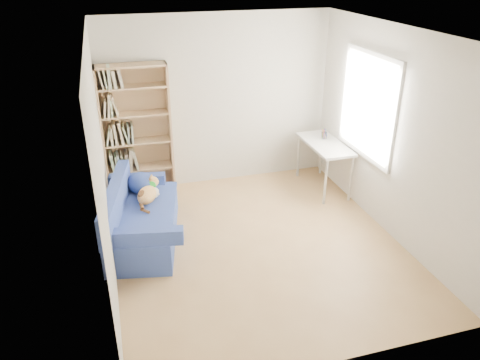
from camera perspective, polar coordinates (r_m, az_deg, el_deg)
name	(u,v)px	position (r m, az deg, el deg)	size (l,w,h in m)	color
ground	(257,244)	(5.99, 2.11, -7.86)	(4.00, 4.00, 0.00)	#A87D4C
room_shell	(267,120)	(5.32, 3.31, 7.32)	(3.54, 4.04, 2.62)	silver
sofa	(141,217)	(6.08, -12.00, -4.45)	(1.08, 1.78, 0.80)	navy
bookshelf	(137,138)	(6.99, -12.40, 5.03)	(0.99, 0.31, 1.97)	tan
desk	(325,148)	(7.22, 10.30, 3.85)	(0.51, 1.10, 0.75)	silver
pen_cup	(324,135)	(7.35, 10.23, 5.46)	(0.09, 0.09, 0.17)	white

